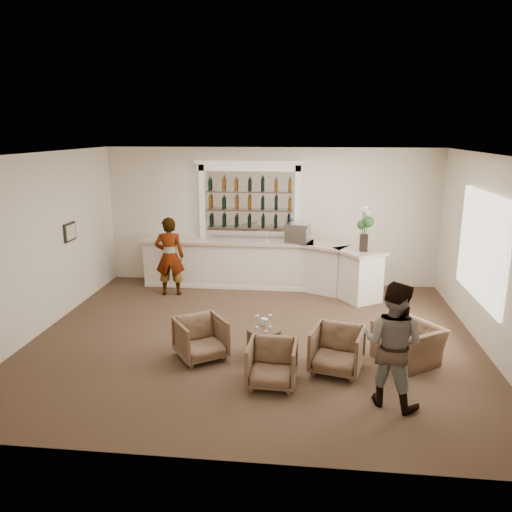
# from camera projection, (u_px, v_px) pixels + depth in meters

# --- Properties ---
(ground) EXTENTS (8.00, 8.00, 0.00)m
(ground) POSITION_uv_depth(u_px,v_px,m) (254.00, 338.00, 9.11)
(ground) COLOR brown
(ground) RESTS_ON ground
(room_shell) EXTENTS (8.04, 7.02, 3.32)m
(room_shell) POSITION_uv_depth(u_px,v_px,m) (267.00, 205.00, 9.20)
(room_shell) COLOR beige
(room_shell) RESTS_ON ground
(bar_counter) EXTENTS (5.72, 1.80, 1.14)m
(bar_counter) POSITION_uv_depth(u_px,v_px,m) (262.00, 265.00, 11.87)
(bar_counter) COLOR white
(bar_counter) RESTS_ON ground
(back_bar_alcove) EXTENTS (2.64, 0.25, 3.00)m
(back_bar_alcove) POSITION_uv_depth(u_px,v_px,m) (250.00, 201.00, 11.95)
(back_bar_alcove) COLOR white
(back_bar_alcove) RESTS_ON ground
(cocktail_table) EXTENTS (0.58, 0.58, 0.50)m
(cocktail_table) POSITION_uv_depth(u_px,v_px,m) (264.00, 342.00, 8.33)
(cocktail_table) COLOR brown
(cocktail_table) RESTS_ON ground
(sommelier) EXTENTS (0.71, 0.52, 1.81)m
(sommelier) POSITION_uv_depth(u_px,v_px,m) (170.00, 256.00, 11.32)
(sommelier) COLOR gray
(sommelier) RESTS_ON ground
(guest) EXTENTS (1.07, 1.00, 1.76)m
(guest) POSITION_uv_depth(u_px,v_px,m) (393.00, 344.00, 6.74)
(guest) COLOR gray
(guest) RESTS_ON ground
(armchair_left) EXTENTS (1.04, 1.05, 0.69)m
(armchair_left) POSITION_uv_depth(u_px,v_px,m) (201.00, 338.00, 8.24)
(armchair_left) COLOR brown
(armchair_left) RESTS_ON ground
(armchair_center) EXTENTS (0.74, 0.76, 0.67)m
(armchair_center) POSITION_uv_depth(u_px,v_px,m) (272.00, 364.00, 7.38)
(armchair_center) COLOR brown
(armchair_center) RESTS_ON ground
(armchair_right) EXTENTS (0.94, 0.96, 0.72)m
(armchair_right) POSITION_uv_depth(u_px,v_px,m) (337.00, 350.00, 7.78)
(armchair_right) COLOR brown
(armchair_right) RESTS_ON ground
(armchair_far) EXTENTS (1.24, 1.27, 0.62)m
(armchair_far) POSITION_uv_depth(u_px,v_px,m) (408.00, 343.00, 8.16)
(armchair_far) COLOR brown
(armchair_far) RESTS_ON ground
(espresso_machine) EXTENTS (0.61, 0.55, 0.45)m
(espresso_machine) POSITION_uv_depth(u_px,v_px,m) (298.00, 233.00, 11.55)
(espresso_machine) COLOR #ACACB1
(espresso_machine) RESTS_ON bar_counter
(flower_vase) EXTENTS (0.26, 0.26, 0.98)m
(flower_vase) POSITION_uv_depth(u_px,v_px,m) (364.00, 226.00, 10.69)
(flower_vase) COLOR black
(flower_vase) RESTS_ON bar_counter
(wine_glass_bar_left) EXTENTS (0.07, 0.07, 0.21)m
(wine_glass_bar_left) POSITION_uv_depth(u_px,v_px,m) (267.00, 237.00, 11.73)
(wine_glass_bar_left) COLOR white
(wine_glass_bar_left) RESTS_ON bar_counter
(wine_glass_bar_right) EXTENTS (0.07, 0.07, 0.21)m
(wine_glass_bar_right) POSITION_uv_depth(u_px,v_px,m) (302.00, 238.00, 11.62)
(wine_glass_bar_right) COLOR white
(wine_glass_bar_right) RESTS_ON bar_counter
(wine_glass_tbl_a) EXTENTS (0.07, 0.07, 0.21)m
(wine_glass_tbl_a) POSITION_uv_depth(u_px,v_px,m) (257.00, 321.00, 8.28)
(wine_glass_tbl_a) COLOR white
(wine_glass_tbl_a) RESTS_ON cocktail_table
(wine_glass_tbl_b) EXTENTS (0.07, 0.07, 0.21)m
(wine_glass_tbl_b) POSITION_uv_depth(u_px,v_px,m) (270.00, 321.00, 8.31)
(wine_glass_tbl_b) COLOR white
(wine_glass_tbl_b) RESTS_ON cocktail_table
(wine_glass_tbl_c) EXTENTS (0.07, 0.07, 0.21)m
(wine_glass_tbl_c) POSITION_uv_depth(u_px,v_px,m) (266.00, 325.00, 8.11)
(wine_glass_tbl_c) COLOR white
(wine_glass_tbl_c) RESTS_ON cocktail_table
(napkin_holder) EXTENTS (0.08, 0.08, 0.12)m
(napkin_holder) POSITION_uv_depth(u_px,v_px,m) (264.00, 322.00, 8.39)
(napkin_holder) COLOR white
(napkin_holder) RESTS_ON cocktail_table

